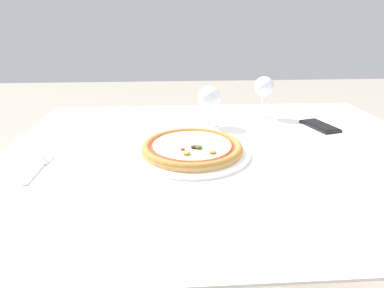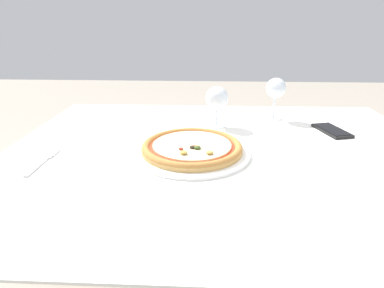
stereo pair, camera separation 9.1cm
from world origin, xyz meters
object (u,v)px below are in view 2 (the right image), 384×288
wine_glass_far_left (217,99)px  cell_phone (332,130)px  fork (43,161)px  pizza_plate (192,148)px  wine_glass_far_right (276,89)px  dining_table (223,176)px

wine_glass_far_left → cell_phone: (0.40, -0.05, -0.09)m
fork → cell_phone: cell_phone is taller
wine_glass_far_left → fork: bearing=-145.2°
pizza_plate → wine_glass_far_right: 0.47m
cell_phone → pizza_plate: bearing=-156.1°
wine_glass_far_left → cell_phone: 0.41m
dining_table → wine_glass_far_right: size_ratio=8.23×
pizza_plate → wine_glass_far_right: wine_glass_far_right is taller
pizza_plate → fork: (-0.40, -0.08, -0.01)m
fork → wine_glass_far_right: (0.70, 0.43, 0.11)m
pizza_plate → fork: pizza_plate is taller
pizza_plate → wine_glass_far_left: bearing=73.6°
pizza_plate → cell_phone: pizza_plate is taller
pizza_plate → wine_glass_far_left: (0.08, 0.26, 0.08)m
cell_phone → dining_table: bearing=-153.8°
dining_table → wine_glass_far_right: (0.20, 0.33, 0.20)m
wine_glass_far_right → dining_table: bearing=-121.8°
fork → cell_phone: 0.92m
wine_glass_far_left → wine_glass_far_right: 0.24m
dining_table → cell_phone: size_ratio=8.27×
wine_glass_far_right → cell_phone: (0.17, -0.14, -0.11)m
wine_glass_far_right → cell_phone: size_ratio=1.01×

